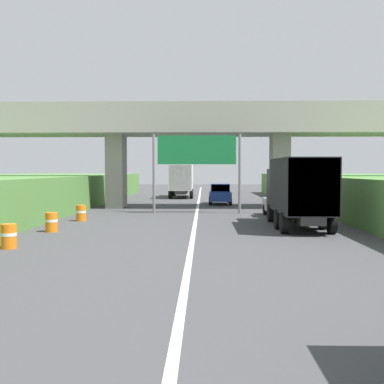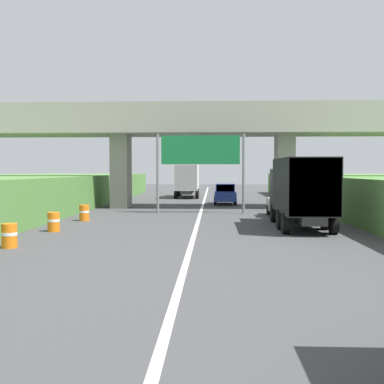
{
  "view_description": "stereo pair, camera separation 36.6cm",
  "coord_description": "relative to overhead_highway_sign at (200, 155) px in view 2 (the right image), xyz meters",
  "views": [
    {
      "loc": [
        0.46,
        2.57,
        2.85
      ],
      "look_at": [
        0.0,
        21.34,
        2.0
      ],
      "focal_mm": 44.48,
      "sensor_mm": 36.0,
      "label": 1
    },
    {
      "loc": [
        0.83,
        2.58,
        2.85
      ],
      "look_at": [
        0.0,
        21.34,
        2.0
      ],
      "focal_mm": 44.48,
      "sensor_mm": 36.0,
      "label": 2
    }
  ],
  "objects": [
    {
      "name": "construction_barrel_4",
      "position": [
        -6.61,
        -9.7,
        -3.42
      ],
      "size": [
        0.57,
        0.57,
        0.9
      ],
      "color": "orange",
      "rests_on": "ground"
    },
    {
      "name": "car_silver",
      "position": [
        5.24,
        -2.15,
        -3.02
      ],
      "size": [
        1.86,
        4.1,
        1.72
      ],
      "color": "#B2B5B7",
      "rests_on": "ground"
    },
    {
      "name": "truck_black",
      "position": [
        5.15,
        -7.82,
        -1.94
      ],
      "size": [
        2.44,
        7.3,
        3.44
      ],
      "color": "black",
      "rests_on": "ground"
    },
    {
      "name": "overhead_highway_sign",
      "position": [
        0.0,
        0.0,
        0.0
      ],
      "size": [
        5.88,
        0.18,
        5.26
      ],
      "color": "slate",
      "rests_on": "ground"
    },
    {
      "name": "construction_barrel_3",
      "position": [
        -6.66,
        -14.42,
        -3.42
      ],
      "size": [
        0.57,
        0.57,
        0.9
      ],
      "color": "orange",
      "rests_on": "ground"
    },
    {
      "name": "overpass_bridge",
      "position": [
        0.0,
        4.73,
        1.98
      ],
      "size": [
        40.0,
        4.8,
        7.76
      ],
      "color": "#9E998E",
      "rests_on": "ground"
    },
    {
      "name": "truck_yellow",
      "position": [
        -1.85,
        18.49,
        -1.94
      ],
      "size": [
        2.44,
        7.3,
        3.44
      ],
      "color": "black",
      "rests_on": "ground"
    },
    {
      "name": "car_blue",
      "position": [
        1.85,
        8.64,
        -3.02
      ],
      "size": [
        1.86,
        4.1,
        1.72
      ],
      "color": "#233D9E",
      "rests_on": "ground"
    },
    {
      "name": "lane_centre_stripe",
      "position": [
        0.0,
        -3.03,
        -3.87
      ],
      "size": [
        0.2,
        102.09,
        0.01
      ],
      "primitive_type": "cube",
      "color": "white",
      "rests_on": "ground"
    },
    {
      "name": "construction_barrel_5",
      "position": [
        -6.46,
        -4.98,
        -3.42
      ],
      "size": [
        0.57,
        0.57,
        0.9
      ],
      "color": "orange",
      "rests_on": "ground"
    }
  ]
}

